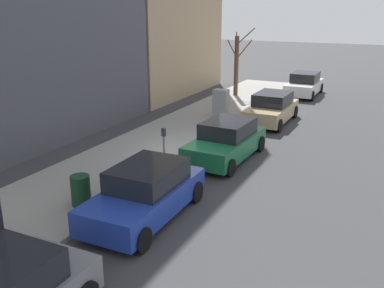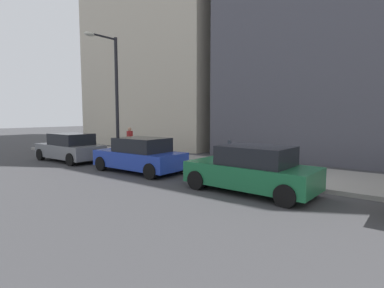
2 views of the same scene
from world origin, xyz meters
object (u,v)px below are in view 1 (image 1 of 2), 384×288
parked_car_green (226,141)px  parked_car_blue (146,193)px  parking_meter (164,142)px  bare_tree (237,63)px  utility_box (221,103)px  parked_car_tan (271,108)px  parked_car_white (304,84)px  trash_bin (81,190)px

parked_car_green → parked_car_blue: same height
parking_meter → bare_tree: 13.52m
utility_box → bare_tree: bare_tree is taller
parked_car_blue → utility_box: utility_box is taller
parked_car_green → utility_box: utility_box is taller
parked_car_tan → bare_tree: 6.70m
parked_car_green → parked_car_blue: (0.22, 5.51, 0.00)m
parked_car_white → parking_meter: parked_car_white is taller
parked_car_tan → parked_car_green: same height
parked_car_white → utility_box: (2.58, 8.37, 0.11)m
parked_car_white → bare_tree: size_ratio=0.98×
parked_car_green → parked_car_blue: 5.51m
parked_car_white → utility_box: size_ratio=2.94×
parked_car_white → bare_tree: 4.90m
utility_box → trash_bin: utility_box is taller
parked_car_green → parking_meter: (1.72, 1.84, 0.24)m
parked_car_blue → parking_meter: (1.50, -3.67, 0.24)m
parked_car_green → parking_meter: size_ratio=3.16×
parked_car_white → trash_bin: (2.18, 20.00, -0.14)m
utility_box → bare_tree: bearing=-77.3°
parked_car_tan → utility_box: 2.64m
parked_car_blue → utility_box: (2.35, -11.20, 0.11)m
parking_meter → bare_tree: (2.15, -13.30, 1.23)m
parked_car_tan → bare_tree: (3.89, -5.26, 1.47)m
parked_car_blue → parking_meter: bearing=-68.5°
utility_box → parked_car_white: bearing=-107.1°
parked_car_blue → trash_bin: size_ratio=4.69×
parked_car_blue → trash_bin: parked_car_blue is taller
parked_car_green → parked_car_blue: size_ratio=1.01×
parked_car_green → parked_car_white: bearing=-87.8°
parked_car_green → bare_tree: 12.18m
parked_car_tan → parked_car_green: size_ratio=0.99×
bare_tree → parking_meter: bearing=99.2°
parked_car_tan → utility_box: utility_box is taller
utility_box → bare_tree: size_ratio=0.33×
parked_car_green → trash_bin: size_ratio=4.74×
parked_car_tan → parked_car_green: bearing=90.5°
bare_tree → trash_bin: bare_tree is taller
parked_car_white → parked_car_tan: same height
parked_car_blue → trash_bin: (1.95, 0.42, -0.14)m
parked_car_green → utility_box: 6.25m
parked_car_white → parked_car_green: 14.06m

